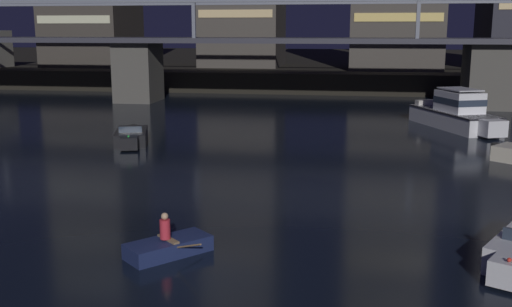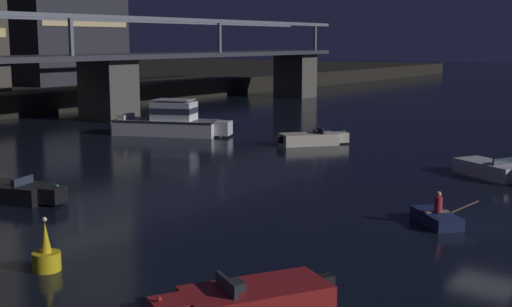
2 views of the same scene
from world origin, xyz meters
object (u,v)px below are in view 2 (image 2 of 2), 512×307
(speedboat_mid_right, at_px, (493,170))
(cabin_cruiser_near_left, at_px, (171,122))
(speedboat_near_center, at_px, (12,192))
(speedboat_far_left, at_px, (249,301))
(channel_buoy, at_px, (46,256))
(dinghy_with_paddler, at_px, (437,217))
(speedboat_near_right, at_px, (312,139))

(speedboat_mid_right, bearing_deg, cabin_cruiser_near_left, 86.03)
(speedboat_near_center, relative_size, speedboat_far_left, 1.06)
(speedboat_mid_right, distance_m, speedboat_far_left, 22.50)
(speedboat_near_center, bearing_deg, cabin_cruiser_near_left, 24.37)
(channel_buoy, xyz_separation_m, dinghy_with_paddler, (12.66, -7.96, -0.20))
(speedboat_far_left, bearing_deg, speedboat_near_right, 28.39)
(dinghy_with_paddler, bearing_deg, speedboat_mid_right, 5.62)
(speedboat_near_right, distance_m, speedboat_mid_right, 14.50)
(cabin_cruiser_near_left, bearing_deg, speedboat_mid_right, -93.97)
(dinghy_with_paddler, bearing_deg, cabin_cruiser_near_left, 64.57)
(speedboat_far_left, bearing_deg, speedboat_near_center, 76.17)
(speedboat_near_center, distance_m, speedboat_near_right, 22.64)
(speedboat_near_right, xyz_separation_m, dinghy_with_paddler, (-14.85, -14.96, -0.14))
(speedboat_far_left, xyz_separation_m, channel_buoy, (-0.90, 7.38, 0.06))
(channel_buoy, height_order, dinghy_with_paddler, channel_buoy)
(cabin_cruiser_near_left, relative_size, dinghy_with_paddler, 3.46)
(cabin_cruiser_near_left, height_order, dinghy_with_paddler, cabin_cruiser_near_left)
(speedboat_near_right, bearing_deg, speedboat_near_center, 174.48)
(speedboat_far_left, relative_size, dinghy_with_paddler, 1.83)
(speedboat_near_right, relative_size, channel_buoy, 2.63)
(cabin_cruiser_near_left, height_order, speedboat_near_center, cabin_cruiser_near_left)
(dinghy_with_paddler, bearing_deg, speedboat_near_right, 45.21)
(channel_buoy, distance_m, dinghy_with_paddler, 14.95)
(speedboat_near_right, bearing_deg, channel_buoy, -165.72)
(cabin_cruiser_near_left, height_order, speedboat_near_right, cabin_cruiser_near_left)
(cabin_cruiser_near_left, distance_m, channel_buoy, 31.12)
(cabin_cruiser_near_left, relative_size, speedboat_far_left, 1.89)
(speedboat_far_left, bearing_deg, speedboat_mid_right, 1.21)
(speedboat_near_center, xyz_separation_m, dinghy_with_paddler, (7.68, -17.14, -0.14))
(speedboat_near_center, bearing_deg, speedboat_mid_right, -41.12)
(speedboat_mid_right, bearing_deg, dinghy_with_paddler, -174.38)
(cabin_cruiser_near_left, distance_m, speedboat_near_right, 11.58)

